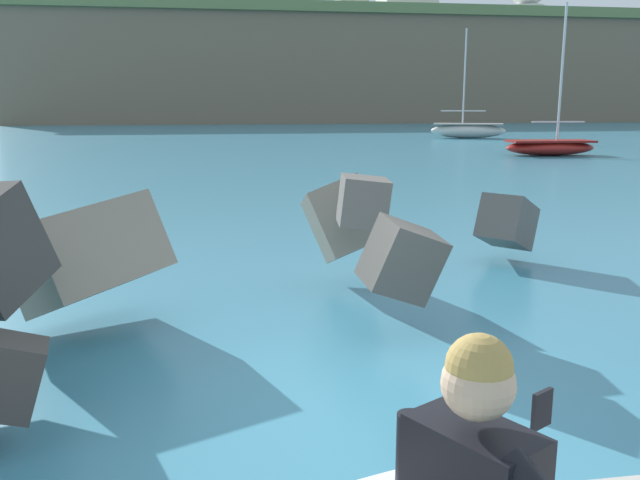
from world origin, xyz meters
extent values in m
plane|color=teal|center=(0.00, 0.00, 0.00)|extent=(400.00, 400.00, 0.00)
cube|color=#605B56|center=(0.71, 2.85, 1.38)|extent=(0.70, 0.64, 0.70)
cube|color=#4C4944|center=(0.81, 1.41, 0.96)|extent=(0.96, 0.73, 1.00)
cube|color=gray|center=(-2.66, 2.53, 0.89)|extent=(2.07, 1.98, 1.49)
cube|color=#605B56|center=(3.62, 4.85, 0.67)|extent=(1.29, 1.27, 1.02)
cube|color=gray|center=(0.63, 3.92, 0.96)|extent=(1.10, 1.20, 1.42)
sphere|color=#DBB28E|center=(-0.47, -3.72, 1.87)|extent=(0.21, 0.21, 0.21)
sphere|color=tan|center=(-0.47, -3.72, 1.92)|extent=(0.19, 0.19, 0.19)
cube|color=black|center=(0.11, -3.03, 1.41)|extent=(0.11, 0.08, 0.16)
ellipsoid|color=maroon|center=(15.45, 25.65, 0.37)|extent=(4.60, 2.03, 0.74)
cube|color=maroon|center=(15.45, 25.65, 0.70)|extent=(4.23, 1.86, 0.10)
cylinder|color=silver|center=(15.78, 25.62, 4.01)|extent=(0.12, 0.12, 6.54)
cylinder|color=silver|center=(15.78, 25.62, 1.64)|extent=(2.70, 0.26, 0.08)
ellipsoid|color=beige|center=(17.32, 41.29, 0.53)|extent=(5.54, 3.41, 1.06)
cube|color=#9C9991|center=(17.32, 41.29, 1.02)|extent=(5.10, 3.14, 0.10)
cylinder|color=silver|center=(16.94, 41.43, 4.39)|extent=(0.12, 0.12, 6.66)
cylinder|color=silver|center=(16.94, 41.43, 1.96)|extent=(3.01, 1.25, 0.08)
cube|color=#756651|center=(22.69, 95.69, 6.38)|extent=(94.29, 44.04, 12.76)
cube|color=#667F4C|center=(22.69, 95.69, 13.36)|extent=(96.17, 44.92, 1.20)
cylinder|color=silver|center=(44.90, 90.22, 15.13)|extent=(5.05, 5.05, 2.33)
cube|color=beige|center=(7.88, 93.94, 15.83)|extent=(6.81, 5.87, 3.73)
cube|color=silver|center=(11.71, 103.16, 16.86)|extent=(6.93, 4.72, 5.80)
cube|color=#B2ADA3|center=(20.46, 98.47, 16.06)|extent=(4.30, 5.36, 4.20)
camera|label=1|loc=(-1.18, -5.36, 2.64)|focal=37.26mm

